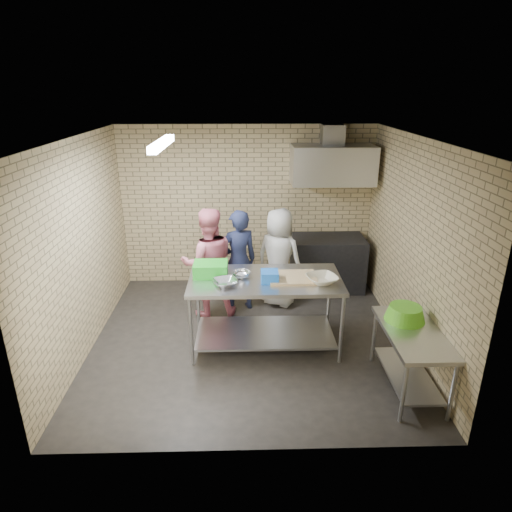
{
  "coord_description": "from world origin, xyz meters",
  "views": [
    {
      "loc": [
        -0.05,
        -5.31,
        3.28
      ],
      "look_at": [
        0.1,
        0.2,
        1.15
      ],
      "focal_mm": 31.23,
      "sensor_mm": 36.0,
      "label": 1
    }
  ],
  "objects_px": {
    "woman_pink": "(208,263)",
    "green_basin": "(405,313)",
    "side_counter": "(409,360)",
    "bottle_green": "(358,168)",
    "stove": "(327,263)",
    "green_crate": "(211,269)",
    "man_navy": "(238,261)",
    "blue_tub": "(270,276)",
    "prep_table": "(265,312)",
    "woman_white": "(279,258)"
  },
  "relations": [
    {
      "from": "bottle_green",
      "to": "man_navy",
      "type": "xyz_separation_m",
      "value": [
        -1.95,
        -0.97,
        -1.22
      ]
    },
    {
      "from": "prep_table",
      "to": "woman_white",
      "type": "relative_size",
      "value": 1.25
    },
    {
      "from": "stove",
      "to": "side_counter",
      "type": "bearing_deg",
      "value": -80.71
    },
    {
      "from": "stove",
      "to": "woman_pink",
      "type": "distance_m",
      "value": 2.16
    },
    {
      "from": "bottle_green",
      "to": "woman_pink",
      "type": "relative_size",
      "value": 0.09
    },
    {
      "from": "woman_pink",
      "to": "woman_white",
      "type": "distance_m",
      "value": 1.11
    },
    {
      "from": "stove",
      "to": "green_crate",
      "type": "relative_size",
      "value": 2.78
    },
    {
      "from": "side_counter",
      "to": "woman_pink",
      "type": "bearing_deg",
      "value": 142.06
    },
    {
      "from": "woman_white",
      "to": "man_navy",
      "type": "bearing_deg",
      "value": 45.55
    },
    {
      "from": "stove",
      "to": "green_crate",
      "type": "height_order",
      "value": "green_crate"
    },
    {
      "from": "green_crate",
      "to": "blue_tub",
      "type": "distance_m",
      "value": 0.78
    },
    {
      "from": "side_counter",
      "to": "woman_white",
      "type": "bearing_deg",
      "value": 121.2
    },
    {
      "from": "side_counter",
      "to": "woman_pink",
      "type": "xyz_separation_m",
      "value": [
        -2.39,
        1.86,
        0.45
      ]
    },
    {
      "from": "woman_pink",
      "to": "green_basin",
      "type": "bearing_deg",
      "value": 135.42
    },
    {
      "from": "bottle_green",
      "to": "green_crate",
      "type": "bearing_deg",
      "value": -140.25
    },
    {
      "from": "woman_white",
      "to": "green_basin",
      "type": "bearing_deg",
      "value": 155.05
    },
    {
      "from": "green_basin",
      "to": "bottle_green",
      "type": "xyz_separation_m",
      "value": [
        0.02,
        2.74,
        1.18
      ]
    },
    {
      "from": "green_crate",
      "to": "bottle_green",
      "type": "xyz_separation_m",
      "value": [
        2.29,
        1.91,
        0.96
      ]
    },
    {
      "from": "stove",
      "to": "bottle_green",
      "type": "distance_m",
      "value": 1.65
    },
    {
      "from": "blue_tub",
      "to": "woman_white",
      "type": "relative_size",
      "value": 0.14
    },
    {
      "from": "man_navy",
      "to": "woman_pink",
      "type": "bearing_deg",
      "value": -0.08
    },
    {
      "from": "bottle_green",
      "to": "woman_pink",
      "type": "distance_m",
      "value": 2.89
    },
    {
      "from": "green_crate",
      "to": "man_navy",
      "type": "distance_m",
      "value": 1.03
    },
    {
      "from": "prep_table",
      "to": "man_navy",
      "type": "relative_size",
      "value": 1.22
    },
    {
      "from": "blue_tub",
      "to": "green_basin",
      "type": "xyz_separation_m",
      "value": [
        1.52,
        -0.61,
        -0.21
      ]
    },
    {
      "from": "prep_table",
      "to": "blue_tub",
      "type": "distance_m",
      "value": 0.57
    },
    {
      "from": "blue_tub",
      "to": "man_navy",
      "type": "height_order",
      "value": "man_navy"
    },
    {
      "from": "stove",
      "to": "woman_white",
      "type": "distance_m",
      "value": 1.09
    },
    {
      "from": "bottle_green",
      "to": "man_navy",
      "type": "bearing_deg",
      "value": -153.41
    },
    {
      "from": "bottle_green",
      "to": "woman_white",
      "type": "relative_size",
      "value": 0.1
    },
    {
      "from": "bottle_green",
      "to": "stove",
      "type": "bearing_deg",
      "value": -151.93
    },
    {
      "from": "blue_tub",
      "to": "bottle_green",
      "type": "relative_size",
      "value": 1.44
    },
    {
      "from": "green_basin",
      "to": "man_navy",
      "type": "xyz_separation_m",
      "value": [
        -1.93,
        1.77,
        -0.04
      ]
    },
    {
      "from": "prep_table",
      "to": "man_navy",
      "type": "xyz_separation_m",
      "value": [
        -0.35,
        1.05,
        0.31
      ]
    },
    {
      "from": "side_counter",
      "to": "woman_white",
      "type": "distance_m",
      "value": 2.58
    },
    {
      "from": "stove",
      "to": "bottle_green",
      "type": "height_order",
      "value": "bottle_green"
    },
    {
      "from": "side_counter",
      "to": "woman_white",
      "type": "relative_size",
      "value": 0.77
    },
    {
      "from": "stove",
      "to": "green_basin",
      "type": "xyz_separation_m",
      "value": [
        0.43,
        -2.5,
        0.38
      ]
    },
    {
      "from": "side_counter",
      "to": "bottle_green",
      "type": "distance_m",
      "value": 3.41
    },
    {
      "from": "green_crate",
      "to": "green_basin",
      "type": "xyz_separation_m",
      "value": [
        2.27,
        -0.83,
        -0.22
      ]
    },
    {
      "from": "green_crate",
      "to": "woman_pink",
      "type": "height_order",
      "value": "woman_pink"
    },
    {
      "from": "prep_table",
      "to": "green_crate",
      "type": "height_order",
      "value": "green_crate"
    },
    {
      "from": "side_counter",
      "to": "green_basin",
      "type": "relative_size",
      "value": 2.61
    },
    {
      "from": "blue_tub",
      "to": "green_basin",
      "type": "distance_m",
      "value": 1.65
    },
    {
      "from": "man_navy",
      "to": "green_basin",
      "type": "bearing_deg",
      "value": 117.84
    },
    {
      "from": "blue_tub",
      "to": "green_basin",
      "type": "bearing_deg",
      "value": -21.97
    },
    {
      "from": "bottle_green",
      "to": "prep_table",
      "type": "bearing_deg",
      "value": -128.15
    },
    {
      "from": "green_basin",
      "to": "man_navy",
      "type": "relative_size",
      "value": 0.29
    },
    {
      "from": "side_counter",
      "to": "green_crate",
      "type": "xyz_separation_m",
      "value": [
        -2.29,
        1.08,
        0.68
      ]
    },
    {
      "from": "stove",
      "to": "woman_pink",
      "type": "xyz_separation_m",
      "value": [
        -1.94,
        -0.89,
        0.38
      ]
    }
  ]
}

